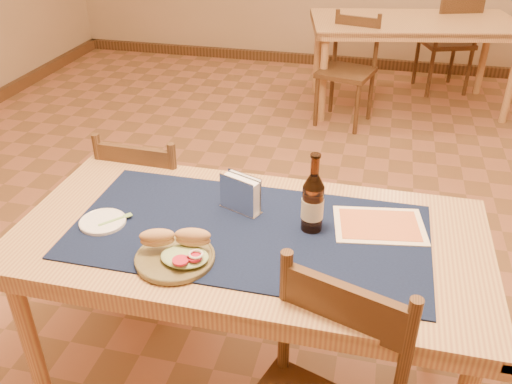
% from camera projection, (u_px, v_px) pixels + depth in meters
% --- Properties ---
extents(main_table, '(1.60, 0.80, 0.75)m').
position_uv_depth(main_table, '(249.00, 251.00, 1.88)').
color(main_table, tan).
rests_on(main_table, ground).
extents(placemat, '(1.20, 0.60, 0.01)m').
position_uv_depth(placemat, '(249.00, 231.00, 1.84)').
color(placemat, '#0F1A38').
rests_on(placemat, main_table).
extents(baseboard, '(6.00, 7.00, 0.10)m').
position_uv_depth(baseboard, '(287.00, 256.00, 2.87)').
color(baseboard, '#4F311C').
rests_on(baseboard, ground).
extents(back_table, '(1.80, 1.16, 0.75)m').
position_uv_depth(back_table, '(414.00, 30.00, 4.48)').
color(back_table, tan).
rests_on(back_table, ground).
extents(chair_main_far, '(0.41, 0.41, 0.86)m').
position_uv_depth(chair_main_far, '(156.00, 207.00, 2.54)').
color(chair_main_far, '#4F311C').
rests_on(chair_main_far, ground).
extents(chair_back_near, '(0.48, 0.48, 0.86)m').
position_uv_depth(chair_back_near, '(348.00, 68.00, 4.31)').
color(chair_back_near, '#4F311C').
rests_on(chair_back_near, ground).
extents(chair_back_far, '(0.53, 0.53, 0.91)m').
position_uv_depth(chair_back_far, '(448.00, 41.00, 4.91)').
color(chair_back_far, '#4F311C').
rests_on(chair_back_far, ground).
extents(sandwich_plate, '(0.25, 0.25, 0.10)m').
position_uv_depth(sandwich_plate, '(177.00, 253.00, 1.69)').
color(sandwich_plate, brown).
rests_on(sandwich_plate, placemat).
extents(side_plate, '(0.16, 0.16, 0.01)m').
position_uv_depth(side_plate, '(103.00, 221.00, 1.87)').
color(side_plate, white).
rests_on(side_plate, placemat).
extents(fork, '(0.09, 0.10, 0.00)m').
position_uv_depth(fork, '(118.00, 219.00, 1.88)').
color(fork, '#83BA66').
rests_on(fork, side_plate).
extents(beer_bottle, '(0.08, 0.08, 0.28)m').
position_uv_depth(beer_bottle, '(313.00, 202.00, 1.80)').
color(beer_bottle, '#48230C').
rests_on(beer_bottle, placemat).
extents(napkin_holder, '(0.16, 0.11, 0.14)m').
position_uv_depth(napkin_holder, '(241.00, 195.00, 1.92)').
color(napkin_holder, silver).
rests_on(napkin_holder, placemat).
extents(menu_card, '(0.34, 0.27, 0.01)m').
position_uv_depth(menu_card, '(379.00, 225.00, 1.86)').
color(menu_card, '#FFEAC0').
rests_on(menu_card, placemat).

